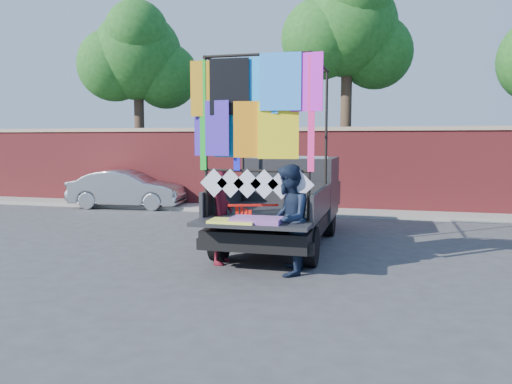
% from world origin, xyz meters
% --- Properties ---
extents(ground, '(90.00, 90.00, 0.00)m').
position_xyz_m(ground, '(0.00, 0.00, 0.00)').
color(ground, '#38383A').
rests_on(ground, ground).
extents(brick_wall, '(30.00, 0.45, 2.61)m').
position_xyz_m(brick_wall, '(0.00, 7.00, 1.33)').
color(brick_wall, maroon).
rests_on(brick_wall, ground).
extents(curb, '(30.00, 1.20, 0.12)m').
position_xyz_m(curb, '(0.00, 6.30, 0.06)').
color(curb, gray).
rests_on(curb, ground).
extents(tree_left, '(4.20, 3.30, 7.05)m').
position_xyz_m(tree_left, '(-6.48, 8.12, 5.12)').
color(tree_left, '#38281C').
rests_on(tree_left, ground).
extents(tree_mid, '(4.20, 3.30, 7.73)m').
position_xyz_m(tree_mid, '(1.02, 8.12, 5.70)').
color(tree_mid, '#38281C').
rests_on(tree_mid, ground).
extents(pickup_truck, '(2.29, 5.75, 3.62)m').
position_xyz_m(pickup_truck, '(0.24, 2.23, 0.92)').
color(pickup_truck, black).
rests_on(pickup_truck, ground).
extents(sedan, '(3.83, 1.66, 1.22)m').
position_xyz_m(sedan, '(-5.83, 6.00, 0.61)').
color(sedan, '#A9ADB0').
rests_on(sedan, ground).
extents(woman, '(0.43, 0.64, 1.72)m').
position_xyz_m(woman, '(-0.50, -0.21, 0.86)').
color(woman, maroon).
rests_on(woman, ground).
extents(man, '(0.77, 0.95, 1.82)m').
position_xyz_m(man, '(0.80, -0.64, 0.91)').
color(man, '#162138').
rests_on(man, ground).
extents(streamer_bundle, '(0.84, 0.31, 0.61)m').
position_xyz_m(streamer_bundle, '(0.05, -0.43, 0.93)').
color(streamer_bundle, red).
rests_on(streamer_bundle, ground).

